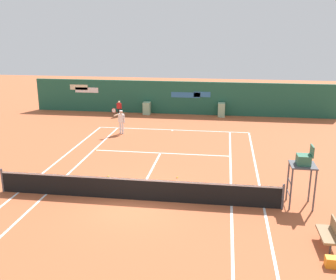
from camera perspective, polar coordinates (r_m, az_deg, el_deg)
name	(u,v)px	position (r m, az deg, el deg)	size (l,w,h in m)	color
ground_plane	(139,194)	(17.33, -4.27, -7.86)	(80.00, 80.00, 0.01)	#B25633
tennis_net	(136,189)	(16.61, -4.74, -7.06)	(12.10, 0.10, 1.07)	#4C4C51
sponsor_back_wall	(181,98)	(32.53, 1.93, 6.07)	(25.00, 1.02, 2.71)	#1E5642
umpire_chair	(303,165)	(16.50, 19.06, -3.43)	(1.00, 1.00, 2.58)	#47474C
player_bench	(330,232)	(14.35, 22.53, -12.31)	(0.54, 1.27, 0.88)	#38383D
player_on_baseline	(121,120)	(26.65, -6.85, 2.93)	(0.77, 0.67, 1.84)	white
ball_kid_centre_post	(119,107)	(31.99, -7.11, 4.71)	(0.42, 0.18, 1.27)	black
tennis_ball_by_sideline	(96,150)	(23.54, -10.48, -1.41)	(0.07, 0.07, 0.07)	#CCE033
tennis_ball_near_service_line	(108,176)	(19.37, -8.69, -5.24)	(0.07, 0.07, 0.07)	#CCE033
tennis_ball_mid_court	(177,177)	(19.02, 1.34, -5.45)	(0.07, 0.07, 0.07)	#CCE033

